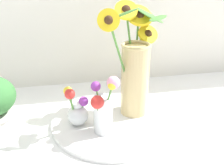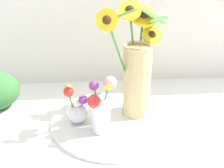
{
  "view_description": "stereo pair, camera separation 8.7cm",
  "coord_description": "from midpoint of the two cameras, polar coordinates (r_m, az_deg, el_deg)",
  "views": [
    {
      "loc": [
        -0.16,
        -0.74,
        0.53
      ],
      "look_at": [
        -0.01,
        0.03,
        0.15
      ],
      "focal_mm": 42.0,
      "sensor_mm": 36.0,
      "label": 1
    },
    {
      "loc": [
        -0.07,
        -0.76,
        0.53
      ],
      "look_at": [
        -0.01,
        0.03,
        0.15
      ],
      "focal_mm": 42.0,
      "sensor_mm": 36.0,
      "label": 2
    }
  ],
  "objects": [
    {
      "name": "vase_bulb_right",
      "position": [
        0.89,
        -10.39,
        -5.86
      ],
      "size": [
        0.08,
        0.08,
        0.15
      ],
      "color": "white",
      "rests_on": "serving_tray"
    },
    {
      "name": "serving_tray",
      "position": [
        0.94,
        -2.67,
        -8.1
      ],
      "size": [
        0.43,
        0.43,
        0.02
      ],
      "color": "white",
      "rests_on": "ground_plane"
    },
    {
      "name": "mason_jar_sunflowers",
      "position": [
        0.91,
        2.37,
        3.53
      ],
      "size": [
        0.26,
        0.22,
        0.4
      ],
      "color": "#D1B77A",
      "rests_on": "serving_tray"
    },
    {
      "name": "ground_plane",
      "position": [
        0.92,
        -1.7,
        -9.4
      ],
      "size": [
        6.0,
        6.0,
        0.0
      ],
      "primitive_type": "plane",
      "color": "white"
    },
    {
      "name": "vase_small_center",
      "position": [
        0.83,
        -4.99,
        -5.31
      ],
      "size": [
        0.09,
        0.08,
        0.2
      ],
      "color": "white",
      "rests_on": "serving_tray"
    }
  ]
}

